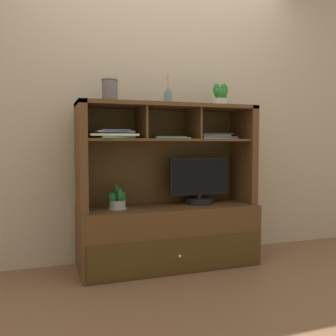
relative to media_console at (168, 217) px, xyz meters
name	(u,v)px	position (x,y,z in m)	size (l,w,h in m)	color
floor_plane	(168,266)	(0.00, -0.01, -0.41)	(6.00, 6.00, 0.02)	brown
back_wall	(157,99)	(0.00, 0.28, 1.00)	(6.00, 0.02, 2.80)	tan
media_console	(168,217)	(0.00, 0.00, 0.00)	(1.45, 0.54, 1.32)	#52341B
tv_monitor	(199,184)	(0.28, 0.00, 0.27)	(0.53, 0.23, 0.39)	black
potted_orchid	(118,201)	(-0.42, -0.02, 0.16)	(0.15, 0.15, 0.19)	#929E96
magazine_stack_left	(170,138)	(-0.01, -0.07, 0.66)	(0.30, 0.24, 0.02)	#407E6D
magazine_stack_centre	(214,137)	(0.43, 0.03, 0.67)	(0.37, 0.29, 0.05)	beige
magazine_stack_right	(114,134)	(-0.45, -0.06, 0.68)	(0.38, 0.31, 0.06)	#417D68
diffuser_bottle	(168,97)	(0.00, -0.01, 0.98)	(0.06, 0.06, 0.25)	slate
potted_succulent	(220,97)	(0.47, 0.01, 1.01)	(0.14, 0.14, 0.20)	beige
ceramic_vase	(110,90)	(-0.47, -0.01, 1.01)	(0.13, 0.13, 0.18)	#61575B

